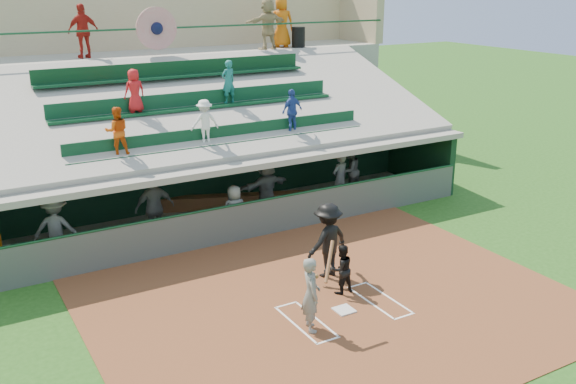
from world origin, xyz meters
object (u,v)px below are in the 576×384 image
batter_at_plate (311,294)px  catcher (341,269)px  home_plate (344,310)px  trash_bin (298,37)px

batter_at_plate → catcher: size_ratio=1.58×
home_plate → catcher: catcher is taller
catcher → trash_bin: size_ratio=1.52×
catcher → trash_bin: bearing=-116.8°
home_plate → batter_at_plate: bearing=-164.2°
batter_at_plate → catcher: batter_at_plate is taller
batter_at_plate → trash_bin: 15.22m
batter_at_plate → trash_bin: trash_bin is taller
home_plate → batter_at_plate: (-1.09, -0.31, 0.83)m
batter_at_plate → catcher: bearing=35.5°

